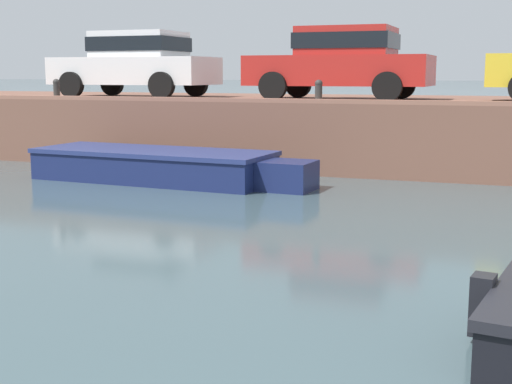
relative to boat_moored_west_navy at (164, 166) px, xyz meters
The scene contains 8 objects.
ground_plane 6.77m from the boat_moored_west_navy, 46.11° to the right, with size 400.00×400.00×0.00m, color #3D5156.
far_quay_wall 6.57m from the boat_moored_west_navy, 44.30° to the left, with size 60.00×6.00×1.39m, color brown.
far_wall_coping 5.12m from the boat_moored_west_navy, 19.90° to the left, with size 60.00×0.24×0.08m, color #925F4C.
boat_moored_west_navy is the anchor object (origin of this frame).
car_leftmost_white 4.99m from the boat_moored_west_navy, 124.85° to the left, with size 3.89×2.00×1.54m.
car_left_inner_red 4.88m from the boat_moored_west_navy, 57.43° to the left, with size 3.91×2.03×1.54m.
mooring_bollard_west 4.21m from the boat_moored_west_navy, 152.74° to the left, with size 0.15×0.15×0.45m.
mooring_bollard_mid 3.31m from the boat_moored_west_navy, 37.18° to the left, with size 0.15×0.15×0.45m.
Camera 1 is at (1.30, -0.23, 1.95)m, focal length 50.00 mm.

